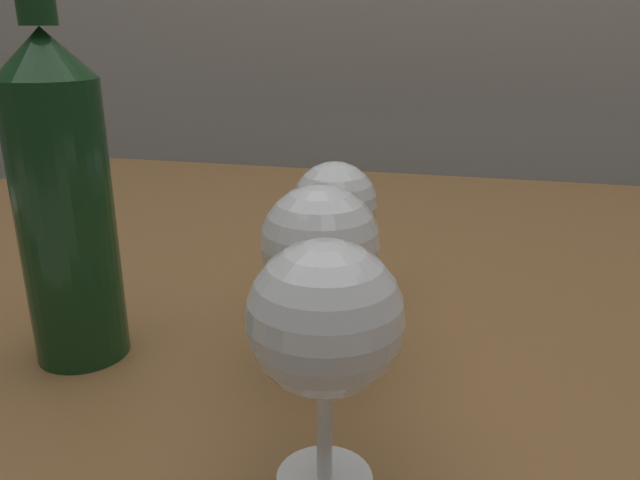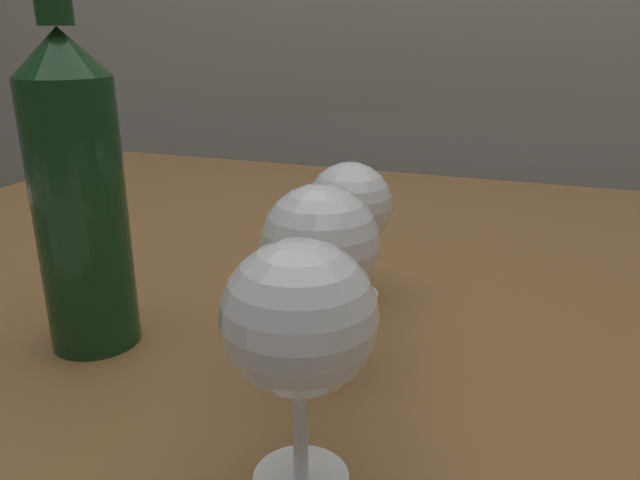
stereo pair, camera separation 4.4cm
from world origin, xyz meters
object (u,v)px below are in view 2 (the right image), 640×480
wine_glass_white (299,322)px  wine_glass_pinot (350,209)px  wine_glass_merlot (320,247)px  wine_bottle (78,188)px

wine_glass_white → wine_glass_pinot: wine_glass_white is taller
wine_glass_merlot → wine_glass_white: bearing=-75.2°
wine_glass_white → wine_bottle: bearing=155.5°
wine_glass_white → wine_glass_merlot: size_ratio=1.02×
wine_glass_white → wine_glass_pinot: size_ratio=1.11×
wine_glass_white → wine_glass_merlot: wine_glass_white is taller
wine_glass_merlot → wine_bottle: (-0.19, -0.02, 0.03)m
wine_bottle → wine_glass_white: bearing=-24.5°
wine_glass_white → wine_glass_pinot: 0.26m
wine_glass_white → wine_glass_pinot: (-0.05, 0.26, -0.01)m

